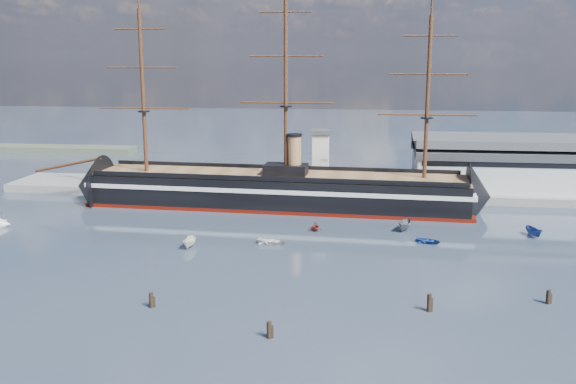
# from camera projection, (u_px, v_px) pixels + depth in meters

# --- Properties ---
(ground) EXTENTS (600.00, 600.00, 0.00)m
(ground) POSITION_uv_depth(u_px,v_px,m) (294.00, 230.00, 132.57)
(ground) COLOR #263447
(ground) RESTS_ON ground
(quay) EXTENTS (180.00, 18.00, 2.00)m
(quay) POSITION_uv_depth(u_px,v_px,m) (348.00, 194.00, 166.26)
(quay) COLOR slate
(quay) RESTS_ON ground
(warehouse) EXTENTS (63.00, 21.00, 11.60)m
(warehouse) POSITION_uv_depth(u_px,v_px,m) (539.00, 165.00, 162.58)
(warehouse) COLOR #B7BABC
(warehouse) RESTS_ON ground
(quay_tower) EXTENTS (5.00, 5.00, 15.00)m
(quay_tower) POSITION_uv_depth(u_px,v_px,m) (321.00, 158.00, 162.17)
(quay_tower) COLOR silver
(quay_tower) RESTS_ON ground
(warship) EXTENTS (113.25, 20.56, 53.94)m
(warship) POSITION_uv_depth(u_px,v_px,m) (270.00, 190.00, 152.10)
(warship) COLOR black
(warship) RESTS_ON ground
(motorboat_a) EXTENTS (5.88, 2.25, 2.34)m
(motorboat_a) POSITION_uv_depth(u_px,v_px,m) (190.00, 248.00, 120.18)
(motorboat_a) COLOR #EBEFCE
(motorboat_a) RESTS_ON ground
(motorboat_b) EXTENTS (2.38, 3.94, 1.72)m
(motorboat_b) POSITION_uv_depth(u_px,v_px,m) (272.00, 244.00, 122.38)
(motorboat_b) COLOR silver
(motorboat_b) RESTS_ON ground
(motorboat_c) EXTENTS (6.81, 4.34, 2.56)m
(motorboat_c) POSITION_uv_depth(u_px,v_px,m) (405.00, 230.00, 131.87)
(motorboat_c) COLOR slate
(motorboat_c) RESTS_ON ground
(motorboat_d) EXTENTS (5.89, 3.92, 1.99)m
(motorboat_d) POSITION_uv_depth(u_px,v_px,m) (315.00, 231.00, 131.79)
(motorboat_d) COLOR maroon
(motorboat_d) RESTS_ON ground
(motorboat_e) EXTENTS (2.15, 3.16, 1.37)m
(motorboat_e) POSITION_uv_depth(u_px,v_px,m) (428.00, 243.00, 122.94)
(motorboat_e) COLOR navy
(motorboat_e) RESTS_ON ground
(motorboat_f) EXTENTS (6.15, 3.90, 2.31)m
(motorboat_f) POSITION_uv_depth(u_px,v_px,m) (534.00, 236.00, 127.50)
(motorboat_f) COLOR navy
(motorboat_f) RESTS_ON ground
(piling_near_left) EXTENTS (0.64, 0.64, 2.91)m
(piling_near_left) POSITION_uv_depth(u_px,v_px,m) (152.00, 307.00, 91.69)
(piling_near_left) COLOR black
(piling_near_left) RESTS_ON ground
(piling_near_mid) EXTENTS (0.64, 0.64, 2.97)m
(piling_near_mid) POSITION_uv_depth(u_px,v_px,m) (269.00, 338.00, 81.77)
(piling_near_mid) COLOR black
(piling_near_mid) RESTS_ON ground
(piling_near_right) EXTENTS (0.64, 0.64, 3.31)m
(piling_near_right) POSITION_uv_depth(u_px,v_px,m) (429.00, 312.00, 90.22)
(piling_near_right) COLOR black
(piling_near_right) RESTS_ON ground
(piling_far_right) EXTENTS (0.64, 0.64, 2.81)m
(piling_far_right) POSITION_uv_depth(u_px,v_px,m) (548.00, 304.00, 93.03)
(piling_far_right) COLOR black
(piling_far_right) RESTS_ON ground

